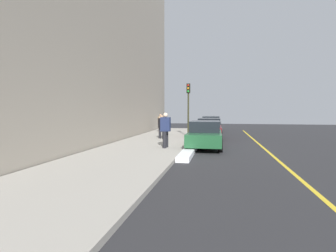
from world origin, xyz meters
name	(u,v)px	position (x,y,z in m)	size (l,w,h in m)	color
ground_plane	(205,148)	(0.00, 0.00, 0.00)	(56.00, 56.00, 0.00)	#28282B
sidewalk	(148,145)	(0.00, -3.30, 0.07)	(28.00, 4.60, 0.15)	#A39E93
building_facade	(103,18)	(0.00, -6.05, 7.50)	(32.00, 0.80, 15.00)	#9E9384
lane_stripe_centre	(265,150)	(0.00, 3.20, 0.00)	(28.00, 0.14, 0.01)	gold
snow_bank_curb	(189,151)	(2.12, -0.70, 0.11)	(4.75, 0.56, 0.22)	white
parked_car_charcoal	(211,124)	(-12.10, -0.05, 0.76)	(4.49, 2.03, 1.51)	black
parked_car_maroon	(209,128)	(-5.29, 0.00, 0.76)	(4.30, 1.93, 1.51)	black
parked_car_green	(205,135)	(0.01, -0.04, 0.76)	(4.26, 1.93, 1.51)	black
pedestrian_navy_coat	(165,129)	(1.30, -2.02, 1.13)	(0.61, 0.51, 1.84)	black
pedestrian_tan_coat	(161,122)	(-8.73, -4.51, 1.02)	(0.48, 0.52, 1.62)	black
pedestrian_black_coat	(162,126)	(-3.05, -3.17, 1.02)	(0.52, 0.48, 1.63)	black
traffic_light_pole	(188,100)	(-4.93, -1.55, 2.84)	(0.35, 0.26, 3.94)	#2D2D19
rolling_suitcase	(162,129)	(-9.18, -4.48, 0.42)	(0.34, 0.22, 0.89)	#191E38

